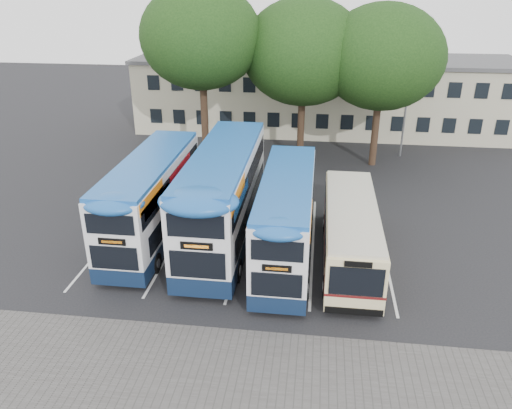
{
  "coord_description": "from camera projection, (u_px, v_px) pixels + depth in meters",
  "views": [
    {
      "loc": [
        -0.29,
        -17.25,
        12.28
      ],
      "look_at": [
        -3.14,
        5.0,
        2.13
      ],
      "focal_mm": 35.0,
      "sensor_mm": 36.0,
      "label": 1
    }
  ],
  "objects": [
    {
      "name": "tree_left",
      "position": [
        201.0,
        37.0,
        32.98
      ],
      "size": [
        8.11,
        8.11,
        12.26
      ],
      "color": "black",
      "rests_on": "ground"
    },
    {
      "name": "bus_dd_left",
      "position": [
        152.0,
        195.0,
        25.13
      ],
      "size": [
        2.49,
        10.27,
        4.28
      ],
      "color": "#10213D",
      "rests_on": "ground"
    },
    {
      "name": "bus_dd_right",
      "position": [
        286.0,
        215.0,
        23.24
      ],
      "size": [
        2.39,
        9.85,
        4.1
      ],
      "color": "#10213D",
      "rests_on": "ground"
    },
    {
      "name": "bus_single",
      "position": [
        351.0,
        229.0,
        23.37
      ],
      "size": [
        2.41,
        9.48,
        2.83
      ],
      "color": "beige",
      "rests_on": "ground"
    },
    {
      "name": "paving_strip",
      "position": [
        252.0,
        390.0,
        16.32
      ],
      "size": [
        40.0,
        6.0,
        0.01
      ],
      "primitive_type": "cube",
      "color": "#595654",
      "rests_on": "ground"
    },
    {
      "name": "depot_building",
      "position": [
        323.0,
        93.0,
        43.7
      ],
      "size": [
        32.4,
        8.4,
        6.2
      ],
      "color": "#C0BB9B",
      "rests_on": "ground"
    },
    {
      "name": "tree_right",
      "position": [
        383.0,
        57.0,
        33.15
      ],
      "size": [
        8.23,
        8.23,
        11.06
      ],
      "color": "black",
      "rests_on": "ground"
    },
    {
      "name": "tree_mid",
      "position": [
        304.0,
        52.0,
        34.18
      ],
      "size": [
        8.52,
        8.52,
        11.35
      ],
      "color": "black",
      "rests_on": "ground"
    },
    {
      "name": "bus_dd_mid",
      "position": [
        224.0,
        193.0,
        24.75
      ],
      "size": [
        2.77,
        11.42,
        4.76
      ],
      "color": "#10213D",
      "rests_on": "ground"
    },
    {
      "name": "lamp_post",
      "position": [
        408.0,
        89.0,
        35.87
      ],
      "size": [
        0.25,
        1.05,
        9.06
      ],
      "color": "gray",
      "rests_on": "ground"
    },
    {
      "name": "bay_lines",
      "position": [
        244.0,
        242.0,
        25.56
      ],
      "size": [
        14.12,
        11.0,
        0.01
      ],
      "color": "silver",
      "rests_on": "ground"
    },
    {
      "name": "ground",
      "position": [
        316.0,
        305.0,
        20.61
      ],
      "size": [
        120.0,
        120.0,
        0.0
      ],
      "primitive_type": "plane",
      "color": "black",
      "rests_on": "ground"
    }
  ]
}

